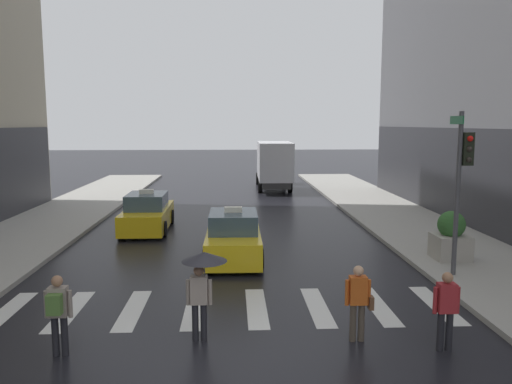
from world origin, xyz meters
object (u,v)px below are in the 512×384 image
(box_truck, at_px, (274,163))
(planter_near_corner, at_px, (451,237))
(taxi_second, at_px, (147,214))
(pedestrian_with_umbrella, at_px, (202,272))
(taxi_lead, at_px, (233,237))
(pedestrian_plain_coat, at_px, (446,306))
(traffic_light_pole, at_px, (462,170))
(pedestrian_with_handbag, at_px, (358,299))
(pedestrian_with_backpack, at_px, (58,309))

(box_truck, relative_size, planter_near_corner, 4.74)
(taxi_second, bearing_deg, box_truck, 63.65)
(pedestrian_with_umbrella, xyz_separation_m, planter_near_corner, (7.85, 5.68, -0.64))
(taxi_lead, distance_m, pedestrian_plain_coat, 8.51)
(taxi_lead, relative_size, box_truck, 0.60)
(taxi_second, height_order, planter_near_corner, taxi_second)
(pedestrian_plain_coat, distance_m, planter_near_corner, 7.03)
(traffic_light_pole, relative_size, box_truck, 0.63)
(taxi_lead, bearing_deg, traffic_light_pole, -22.08)
(pedestrian_plain_coat, bearing_deg, pedestrian_with_umbrella, 171.66)
(traffic_light_pole, xyz_separation_m, pedestrian_plain_coat, (-2.35, -4.66, -2.32))
(traffic_light_pole, distance_m, taxi_second, 12.97)
(traffic_light_pole, bearing_deg, planter_near_corner, 72.28)
(pedestrian_plain_coat, bearing_deg, box_truck, 93.21)
(taxi_lead, relative_size, pedestrian_with_handbag, 2.76)
(box_truck, bearing_deg, pedestrian_with_handbag, -90.53)
(pedestrian_with_umbrella, bearing_deg, planter_near_corner, 35.88)
(traffic_light_pole, xyz_separation_m, pedestrian_with_umbrella, (-7.29, -3.94, -1.74))
(traffic_light_pole, distance_m, box_truck, 21.06)
(pedestrian_plain_coat, bearing_deg, taxi_second, 123.48)
(pedestrian_with_umbrella, distance_m, pedestrian_with_backpack, 2.93)
(pedestrian_with_umbrella, bearing_deg, taxi_lead, 84.29)
(taxi_lead, distance_m, planter_near_corner, 7.25)
(box_truck, height_order, pedestrian_plain_coat, box_truck)
(pedestrian_with_backpack, distance_m, pedestrian_plain_coat, 7.75)
(taxi_second, xyz_separation_m, pedestrian_with_backpack, (0.24, -11.97, 0.25))
(taxi_lead, relative_size, planter_near_corner, 2.85)
(box_truck, xyz_separation_m, pedestrian_with_umbrella, (-3.52, -24.61, -0.34))
(box_truck, distance_m, pedestrian_with_umbrella, 24.86)
(pedestrian_with_umbrella, bearing_deg, traffic_light_pole, 28.36)
(pedestrian_with_handbag, bearing_deg, planter_near_corner, 52.07)
(pedestrian_with_backpack, xyz_separation_m, pedestrian_plain_coat, (7.75, -0.11, -0.03))
(taxi_lead, xyz_separation_m, pedestrian_with_handbag, (2.62, -6.80, 0.21))
(taxi_second, distance_m, pedestrian_with_backpack, 11.98)
(taxi_lead, height_order, pedestrian_with_backpack, taxi_lead)
(pedestrian_with_backpack, bearing_deg, pedestrian_with_handbag, 4.14)
(traffic_light_pole, xyz_separation_m, pedestrian_with_backpack, (-10.10, -4.55, -2.29))
(traffic_light_pole, distance_m, pedestrian_with_backpack, 11.31)
(pedestrian_with_backpack, distance_m, planter_near_corner, 12.37)
(traffic_light_pole, relative_size, planter_near_corner, 3.00)
(pedestrian_plain_coat, xyz_separation_m, planter_near_corner, (2.91, 6.40, -0.07))
(taxi_second, distance_m, box_truck, 14.83)
(box_truck, height_order, pedestrian_with_handbag, box_truck)
(pedestrian_plain_coat, bearing_deg, taxi_lead, 120.20)
(box_truck, bearing_deg, pedestrian_with_umbrella, -98.13)
(pedestrian_with_umbrella, distance_m, planter_near_corner, 9.71)
(taxi_second, xyz_separation_m, planter_near_corner, (10.89, -5.68, 0.15))
(planter_near_corner, bearing_deg, taxi_lead, 172.48)
(taxi_second, height_order, box_truck, box_truck)
(traffic_light_pole, xyz_separation_m, taxi_lead, (-6.63, 2.69, -2.53))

